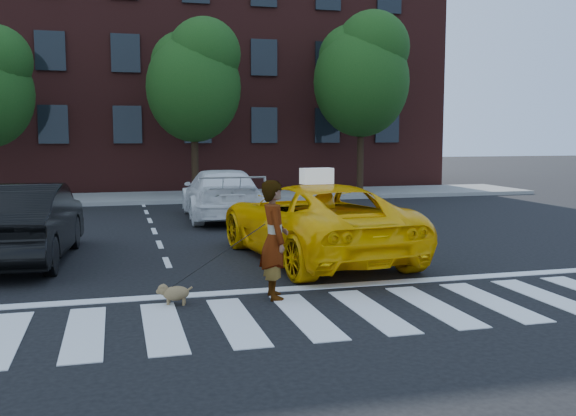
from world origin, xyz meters
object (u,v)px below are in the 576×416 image
(tree_right, at_px, (362,70))
(white_suv, at_px, (221,194))
(black_sedan, at_px, (24,223))
(tree_mid, at_px, (194,76))
(taxi, at_px, (314,221))
(woman, at_px, (274,240))
(dog, at_px, (173,293))

(tree_right, bearing_deg, white_suv, -138.78)
(tree_right, distance_m, black_sedan, 17.33)
(tree_mid, relative_size, tree_right, 0.92)
(tree_right, xyz_separation_m, taxi, (-6.13, -12.89, -4.48))
(black_sedan, relative_size, white_suv, 0.93)
(black_sedan, xyz_separation_m, white_suv, (4.90, 5.66, -0.04))
(tree_right, distance_m, taxi, 14.96)
(taxi, xyz_separation_m, black_sedan, (-5.76, 1.11, 0.02))
(woman, bearing_deg, tree_right, -23.92)
(white_suv, relative_size, woman, 2.81)
(tree_mid, relative_size, black_sedan, 1.45)
(tree_mid, xyz_separation_m, taxi, (0.87, -12.89, -4.07))
(tree_right, xyz_separation_m, dog, (-9.29, -15.89, -5.08))
(tree_right, distance_m, white_suv, 10.33)
(tree_mid, height_order, white_suv, tree_mid)
(white_suv, bearing_deg, woman, 87.67)
(tree_right, xyz_separation_m, black_sedan, (-11.90, -11.78, -4.46))
(taxi, bearing_deg, white_suv, -89.48)
(black_sedan, relative_size, woman, 2.62)
(tree_mid, relative_size, taxi, 1.26)
(tree_right, height_order, woman, tree_right)
(tree_mid, xyz_separation_m, dog, (-2.29, -15.89, -4.67))
(tree_right, xyz_separation_m, white_suv, (-6.99, -6.12, -4.50))
(black_sedan, bearing_deg, dog, 126.76)
(dog, bearing_deg, tree_right, 72.22)
(woman, height_order, dog, woman)
(dog, bearing_deg, black_sedan, 134.91)
(tree_mid, distance_m, tree_right, 7.01)
(tree_right, bearing_deg, taxi, -115.45)
(tree_mid, height_order, taxi, tree_mid)
(woman, distance_m, dog, 1.75)
(tree_mid, distance_m, woman, 16.39)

